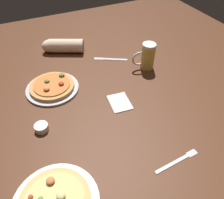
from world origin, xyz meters
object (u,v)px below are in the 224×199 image
(knife_right, at_px, (110,59))
(napkin_folded, at_px, (120,102))
(diner_arm, at_px, (62,46))
(fork_left, at_px, (178,161))
(pizza_plate_far, at_px, (52,87))
(beer_mug_dark, at_px, (147,56))
(ramekin_sauce, at_px, (41,127))

(knife_right, bearing_deg, napkin_folded, -107.92)
(diner_arm, bearing_deg, fork_left, -79.46)
(napkin_folded, xyz_separation_m, knife_right, (0.12, 0.38, -0.00))
(pizza_plate_far, bearing_deg, beer_mug_dark, -4.00)
(pizza_plate_far, bearing_deg, diner_arm, 66.11)
(ramekin_sauce, height_order, knife_right, ramekin_sauce)
(beer_mug_dark, height_order, knife_right, beer_mug_dark)
(beer_mug_dark, bearing_deg, fork_left, -109.92)
(pizza_plate_far, xyz_separation_m, fork_left, (0.34, -0.65, -0.01))
(beer_mug_dark, height_order, fork_left, beer_mug_dark)
(beer_mug_dark, distance_m, fork_left, 0.65)
(napkin_folded, relative_size, diner_arm, 0.49)
(beer_mug_dark, bearing_deg, diner_arm, 136.06)
(ramekin_sauce, distance_m, fork_left, 0.60)
(napkin_folded, height_order, knife_right, napkin_folded)
(pizza_plate_far, height_order, ramekin_sauce, pizza_plate_far)
(napkin_folded, bearing_deg, fork_left, -81.47)
(beer_mug_dark, distance_m, knife_right, 0.25)
(beer_mug_dark, relative_size, knife_right, 0.82)
(napkin_folded, bearing_deg, diner_arm, 101.86)
(fork_left, bearing_deg, pizza_plate_far, 117.84)
(napkin_folded, distance_m, fork_left, 0.41)
(beer_mug_dark, height_order, ramekin_sauce, beer_mug_dark)
(beer_mug_dark, xyz_separation_m, knife_right, (-0.16, 0.17, -0.08))
(pizza_plate_far, distance_m, diner_arm, 0.39)
(fork_left, height_order, diner_arm, diner_arm)
(ramekin_sauce, relative_size, diner_arm, 0.23)
(pizza_plate_far, height_order, knife_right, pizza_plate_far)
(knife_right, bearing_deg, pizza_plate_far, -161.75)
(ramekin_sauce, bearing_deg, knife_right, 37.03)
(napkin_folded, height_order, fork_left, napkin_folded)
(fork_left, bearing_deg, beer_mug_dark, 70.08)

